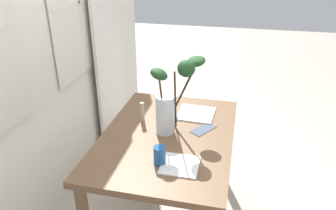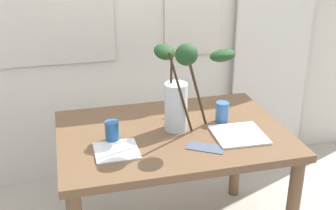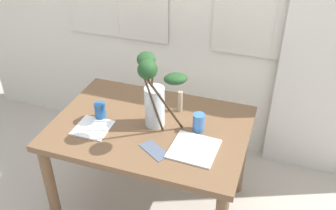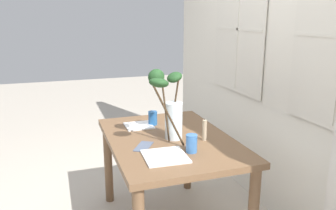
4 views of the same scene
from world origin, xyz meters
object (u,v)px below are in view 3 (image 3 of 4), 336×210
dining_table (151,139)px  drinking_glass_blue_right (199,123)px  drinking_glass_blue_left (100,111)px  vase_with_branches (155,96)px  plate_square_left (93,128)px  pillar_candle (180,101)px  plate_square_right (194,149)px

dining_table → drinking_glass_blue_right: drinking_glass_blue_right is taller
dining_table → drinking_glass_blue_right: size_ratio=10.38×
drinking_glass_blue_left → vase_with_branches: bearing=2.4°
plate_square_left → vase_with_branches: bearing=19.8°
vase_with_branches → plate_square_left: vase_with_branches is taller
pillar_candle → drinking_glass_blue_right: bearing=-44.6°
dining_table → drinking_glass_blue_left: 0.39m
dining_table → plate_square_left: (-0.34, -0.15, 0.12)m
vase_with_branches → drinking_glass_blue_left: vase_with_branches is taller
drinking_glass_blue_left → pillar_candle: 0.54m
pillar_candle → dining_table: bearing=-121.2°
drinking_glass_blue_right → dining_table: bearing=-171.2°
dining_table → pillar_candle: 0.33m
dining_table → plate_square_left: 0.39m
drinking_glass_blue_left → plate_square_right: bearing=-9.6°
vase_with_branches → dining_table: bearing=161.4°
plate_square_left → plate_square_right: plate_square_right is taller
vase_with_branches → plate_square_left: (-0.38, -0.14, -0.24)m
dining_table → vase_with_branches: vase_with_branches is taller
vase_with_branches → plate_square_right: (0.30, -0.13, -0.24)m
vase_with_branches → plate_square_right: 0.40m
plate_square_right → drinking_glass_blue_left: bearing=170.4°
drinking_glass_blue_left → plate_square_left: size_ratio=0.52×
plate_square_left → plate_square_right: 0.68m
plate_square_right → pillar_candle: 0.43m
vase_with_branches → pillar_candle: 0.31m
plate_square_left → plate_square_right: (0.68, 0.01, 0.00)m
dining_table → plate_square_left: size_ratio=5.72×
drinking_glass_blue_left → drinking_glass_blue_right: drinking_glass_blue_right is taller
plate_square_left → pillar_candle: pillar_candle is taller
drinking_glass_blue_right → pillar_candle: (-0.18, 0.18, 0.02)m
plate_square_right → dining_table: bearing=156.7°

